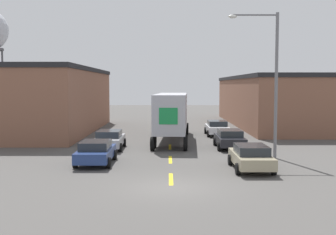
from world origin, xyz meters
name	(u,v)px	position (x,y,z in m)	size (l,w,h in m)	color
ground_plane	(170,188)	(0.00, 0.00, 0.00)	(160.00, 160.00, 0.00)	#4C4947
road_centerline	(170,160)	(0.00, 7.19, 0.00)	(0.20, 13.54, 0.01)	yellow
warehouse_left	(48,100)	(-12.04, 23.22, 3.17)	(9.26, 22.08, 6.33)	brown
warehouse_right	(282,100)	(13.33, 30.42, 2.86)	(11.83, 27.26, 5.70)	brown
semi_truck	(172,113)	(0.22, 16.19, 2.33)	(3.27, 12.97, 3.94)	black
parked_car_left_far	(109,139)	(-4.39, 11.53, 0.72)	(2.07, 4.33, 1.37)	#B2B2B7
parked_car_right_far	(216,128)	(4.39, 20.00, 0.72)	(2.07, 4.33, 1.37)	silver
parked_car_right_mid	(229,138)	(4.39, 11.99, 0.72)	(2.07, 4.33, 1.37)	black
parked_car_left_near	(95,152)	(-4.39, 5.78, 0.72)	(2.07, 4.33, 1.37)	navy
parked_car_right_near	(250,157)	(4.39, 4.04, 0.72)	(2.07, 4.33, 1.37)	tan
street_lamp	(270,75)	(6.28, 7.75, 5.29)	(3.17, 0.32, 9.12)	slate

